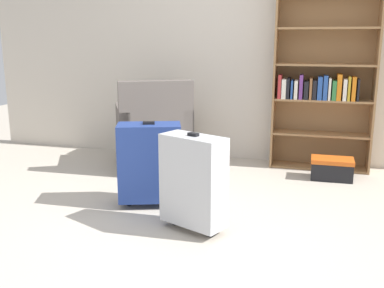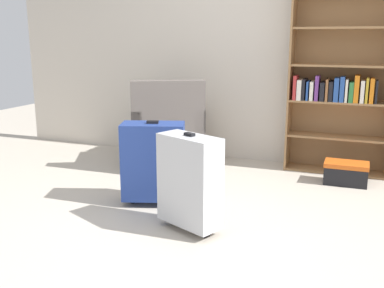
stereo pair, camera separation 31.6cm
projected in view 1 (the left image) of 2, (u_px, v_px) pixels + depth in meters
ground_plane at (203, 235)px, 2.98m from camera, size 10.47×10.47×0.00m
back_wall at (251, 37)px, 4.61m from camera, size 5.98×0.10×2.60m
bookshelf at (323, 70)px, 4.34m from camera, size 0.96×0.27×2.05m
armchair at (153, 137)px, 4.49m from camera, size 0.94×0.94×0.90m
mug at (196, 168)px, 4.33m from camera, size 0.12×0.08×0.10m
storage_box at (332, 168)px, 4.14m from camera, size 0.38×0.24×0.20m
suitcase_silver at (193, 181)px, 2.97m from camera, size 0.49×0.36×0.68m
suitcase_navy_blue at (150, 162)px, 3.44m from camera, size 0.53×0.39×0.67m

